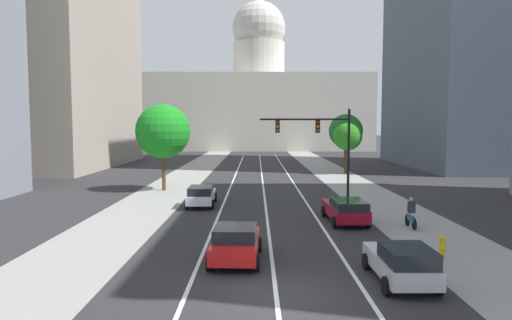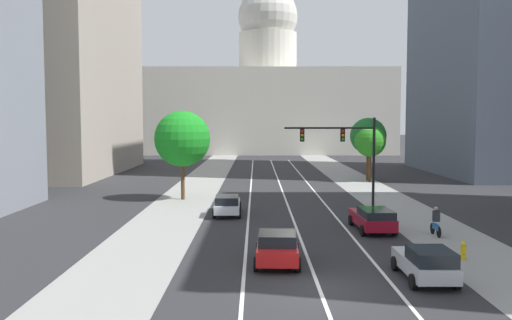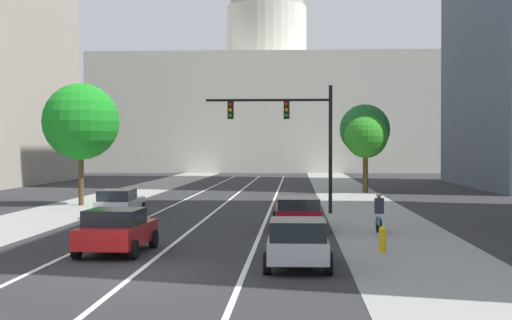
{
  "view_description": "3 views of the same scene",
  "coord_description": "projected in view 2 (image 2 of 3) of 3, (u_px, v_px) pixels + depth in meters",
  "views": [
    {
      "loc": [
        -0.68,
        -14.65,
        5.72
      ],
      "look_at": [
        -0.89,
        30.06,
        2.24
      ],
      "focal_mm": 31.36,
      "sensor_mm": 36.0,
      "label": 1
    },
    {
      "loc": [
        -2.53,
        -20.64,
        6.69
      ],
      "look_at": [
        -2.3,
        27.28,
        3.17
      ],
      "focal_mm": 37.23,
      "sensor_mm": 36.0,
      "label": 2
    },
    {
      "loc": [
        4.52,
        -20.79,
        3.59
      ],
      "look_at": [
        1.87,
        28.58,
        2.75
      ],
      "focal_mm": 51.87,
      "sensor_mm": 36.0,
      "label": 3
    }
  ],
  "objects": [
    {
      "name": "ground_plane",
      "position": [
        275.0,
        179.0,
        60.98
      ],
      "size": [
        400.0,
        400.0,
        0.0
      ],
      "primitive_type": "plane",
      "color": "#2B2B2D"
    },
    {
      "name": "sidewalk_left",
      "position": [
        196.0,
        185.0,
        55.95
      ],
      "size": [
        4.9,
        130.0,
        0.01
      ],
      "primitive_type": "cube",
      "color": "gray",
      "rests_on": "ground"
    },
    {
      "name": "sidewalk_right",
      "position": [
        358.0,
        184.0,
        56.03
      ],
      "size": [
        4.9,
        130.0,
        0.01
      ],
      "primitive_type": "cube",
      "color": "gray",
      "rests_on": "ground"
    },
    {
      "name": "lane_stripe_left",
      "position": [
        247.0,
        198.0,
        46.0
      ],
      "size": [
        0.16,
        90.0,
        0.01
      ],
      "primitive_type": "cube",
      "color": "white",
      "rests_on": "ground"
    },
    {
      "name": "lane_stripe_center",
      "position": [
        283.0,
        198.0,
        46.02
      ],
      "size": [
        0.16,
        90.0,
        0.01
      ],
      "primitive_type": "cube",
      "color": "white",
      "rests_on": "ground"
    },
    {
      "name": "lane_stripe_right",
      "position": [
        318.0,
        198.0,
        46.03
      ],
      "size": [
        0.16,
        90.0,
        0.01
      ],
      "primitive_type": "cube",
      "color": "white",
      "rests_on": "ground"
    },
    {
      "name": "office_tower_far_left",
      "position": [
        32.0,
        49.0,
        67.39
      ],
      "size": [
        21.65,
        30.35,
        31.71
      ],
      "color": "#9E9384",
      "rests_on": "ground"
    },
    {
      "name": "capitol_building",
      "position": [
        265.0,
        101.0,
        114.37
      ],
      "size": [
        51.03,
        23.73,
        36.21
      ],
      "color": "beige",
      "rests_on": "ground"
    },
    {
      "name": "car_silver",
      "position": [
        423.0,
        263.0,
        22.17
      ],
      "size": [
        1.97,
        4.02,
        1.51
      ],
      "rotation": [
        0.0,
        0.0,
        1.58
      ],
      "color": "#B2B5BA",
      "rests_on": "ground"
    },
    {
      "name": "car_white",
      "position": [
        225.0,
        204.0,
        37.85
      ],
      "size": [
        2.05,
        4.77,
        1.44
      ],
      "rotation": [
        0.0,
        0.0,
        1.6
      ],
      "color": "silver",
      "rests_on": "ground"
    },
    {
      "name": "car_crimson",
      "position": [
        370.0,
        218.0,
        32.3
      ],
      "size": [
        2.23,
        4.84,
        1.47
      ],
      "rotation": [
        0.0,
        0.0,
        1.61
      ],
      "color": "maroon",
      "rests_on": "ground"
    },
    {
      "name": "car_red",
      "position": [
        275.0,
        247.0,
        24.84
      ],
      "size": [
        2.22,
        4.14,
        1.52
      ],
      "rotation": [
        0.0,
        0.0,
        1.53
      ],
      "color": "red",
      "rests_on": "ground"
    },
    {
      "name": "traffic_signal_mast",
      "position": [
        344.0,
        146.0,
        40.14
      ],
      "size": [
        6.9,
        0.39,
        6.96
      ],
      "color": "black",
      "rests_on": "ground"
    },
    {
      "name": "fire_hydrant",
      "position": [
        461.0,
        250.0,
        25.61
      ],
      "size": [
        0.26,
        0.35,
        0.91
      ],
      "color": "yellow",
      "rests_on": "ground"
    },
    {
      "name": "cyclist",
      "position": [
        433.0,
        221.0,
        30.92
      ],
      "size": [
        0.37,
        1.7,
        1.72
      ],
      "rotation": [
        0.0,
        0.0,
        1.59
      ],
      "color": "black",
      "rests_on": "ground"
    },
    {
      "name": "street_tree_near_right",
      "position": [
        367.0,
        141.0,
        58.53
      ],
      "size": [
        3.44,
        3.44,
        6.2
      ],
      "color": "#51381E",
      "rests_on": "ground"
    },
    {
      "name": "street_tree_mid_left",
      "position": [
        180.0,
        139.0,
        44.94
      ],
      "size": [
        4.76,
        4.76,
        7.58
      ],
      "color": "#51381E",
      "rests_on": "ground"
    },
    {
      "name": "street_tree_mid_right",
      "position": [
        366.0,
        136.0,
        59.58
      ],
      "size": [
        4.06,
        4.06,
        7.07
      ],
      "color": "#51381E",
      "rests_on": "ground"
    }
  ]
}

